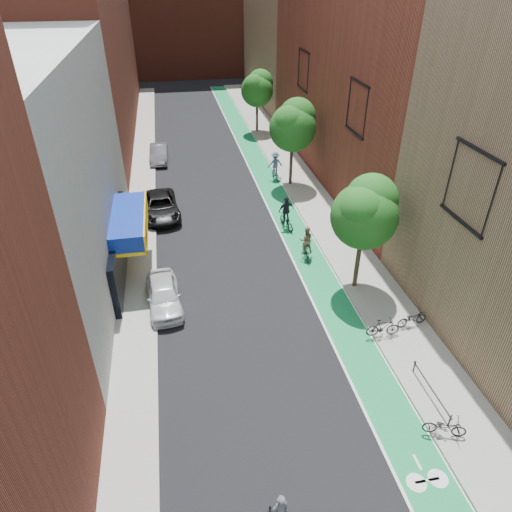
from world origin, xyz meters
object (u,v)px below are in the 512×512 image
parked_car_silver (159,153)px  cyclist_lane_far (275,166)px  cyclist_lane_mid (286,216)px  parked_car_white (164,295)px  parked_car_black (161,206)px  cyclist_lane_near (306,245)px

parked_car_silver → cyclist_lane_far: bearing=-29.3°
parked_car_silver → cyclist_lane_mid: size_ratio=1.91×
parked_car_white → parked_car_black: 10.27m
cyclist_lane_near → cyclist_lane_mid: cyclist_lane_mid is taller
parked_car_silver → cyclist_lane_near: 19.79m
cyclist_lane_near → cyclist_lane_mid: bearing=-81.7°
parked_car_black → cyclist_lane_far: 10.54m
cyclist_lane_mid → cyclist_lane_far: 8.38m
parked_car_silver → cyclist_lane_far: cyclist_lane_far is taller
parked_car_black → cyclist_lane_mid: cyclist_lane_mid is taller
parked_car_white → cyclist_lane_mid: 10.70m
parked_car_silver → cyclist_lane_mid: cyclist_lane_mid is taller
cyclist_lane_near → cyclist_lane_mid: 3.80m
cyclist_lane_far → cyclist_lane_near: bearing=78.1°
cyclist_lane_near → cyclist_lane_far: 12.13m
cyclist_lane_near → parked_car_black: bearing=-35.8°
parked_car_white → cyclist_lane_far: size_ratio=1.84×
parked_car_white → cyclist_lane_far: bearing=54.3°
parked_car_black → cyclist_lane_near: 11.05m
cyclist_lane_mid → parked_car_silver: bearing=-71.5°
parked_car_white → parked_car_silver: bearing=85.7°
parked_car_white → parked_car_black: bearing=85.7°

